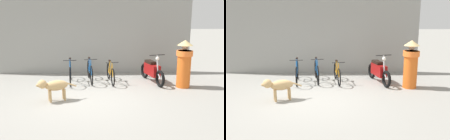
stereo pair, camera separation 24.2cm
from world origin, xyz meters
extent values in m
plane|color=gray|center=(0.00, 0.00, 0.00)|extent=(60.00, 60.00, 0.00)
cube|color=gray|center=(0.00, 3.48, 1.69)|extent=(8.27, 0.20, 3.38)
torus|color=black|center=(-0.70, 1.36, 0.36)|extent=(0.11, 0.71, 0.71)
torus|color=black|center=(-0.81, 2.44, 0.36)|extent=(0.11, 0.71, 0.71)
cylinder|color=#1959A5|center=(-0.74, 1.78, 0.59)|extent=(0.08, 0.53, 0.59)
cylinder|color=#1959A5|center=(-0.77, 2.09, 0.57)|extent=(0.04, 0.14, 0.54)
cylinder|color=#1959A5|center=(-0.75, 1.83, 0.85)|extent=(0.09, 0.62, 0.06)
cylinder|color=#1959A5|center=(-0.79, 2.24, 0.33)|extent=(0.07, 0.41, 0.08)
cylinder|color=#1959A5|center=(-0.80, 2.29, 0.59)|extent=(0.06, 0.32, 0.49)
cylinder|color=#1959A5|center=(-0.71, 1.44, 0.61)|extent=(0.05, 0.19, 0.52)
cube|color=black|center=(-0.78, 2.14, 0.86)|extent=(0.09, 0.19, 0.05)
cylinder|color=black|center=(-0.72, 1.52, 0.91)|extent=(0.46, 0.07, 0.02)
torus|color=black|center=(0.03, 1.56, 0.35)|extent=(0.15, 0.70, 0.70)
torus|color=black|center=(-0.12, 2.58, 0.35)|extent=(0.15, 0.70, 0.70)
cylinder|color=#1959A5|center=(-0.02, 1.96, 0.58)|extent=(0.10, 0.51, 0.58)
cylinder|color=#1959A5|center=(-0.07, 2.25, 0.56)|extent=(0.05, 0.13, 0.53)
cylinder|color=#1959A5|center=(-0.03, 2.01, 0.84)|extent=(0.11, 0.59, 0.06)
cylinder|color=#1959A5|center=(-0.09, 2.39, 0.33)|extent=(0.08, 0.39, 0.08)
cylinder|color=#1959A5|center=(-0.10, 2.44, 0.59)|extent=(0.07, 0.31, 0.49)
cylinder|color=#1959A5|center=(0.02, 1.64, 0.61)|extent=(0.05, 0.18, 0.52)
cube|color=black|center=(-0.08, 2.30, 0.86)|extent=(0.10, 0.19, 0.05)
cylinder|color=black|center=(0.01, 1.71, 0.90)|extent=(0.46, 0.09, 0.02)
torus|color=black|center=(0.79, 1.40, 0.32)|extent=(0.13, 0.64, 0.64)
torus|color=black|center=(0.66, 2.38, 0.32)|extent=(0.13, 0.64, 0.64)
cylinder|color=orange|center=(0.74, 1.78, 0.52)|extent=(0.09, 0.49, 0.53)
cylinder|color=orange|center=(0.70, 2.06, 0.51)|extent=(0.04, 0.13, 0.48)
cylinder|color=orange|center=(0.73, 1.82, 0.76)|extent=(0.10, 0.57, 0.06)
cylinder|color=orange|center=(0.69, 2.19, 0.29)|extent=(0.08, 0.37, 0.08)
cylinder|color=orange|center=(0.68, 2.24, 0.53)|extent=(0.07, 0.30, 0.44)
cylinder|color=orange|center=(0.78, 1.47, 0.55)|extent=(0.05, 0.18, 0.47)
cube|color=black|center=(0.70, 2.11, 0.78)|extent=(0.09, 0.19, 0.05)
cylinder|color=black|center=(0.77, 1.54, 0.82)|extent=(0.46, 0.08, 0.02)
torus|color=black|center=(2.43, 1.20, 0.30)|extent=(0.25, 0.61, 0.60)
torus|color=black|center=(2.09, 2.49, 0.30)|extent=(0.25, 0.61, 0.60)
cube|color=maroon|center=(2.26, 1.84, 0.48)|extent=(0.49, 0.91, 0.41)
cube|color=black|center=(2.22, 1.99, 0.74)|extent=(0.37, 0.60, 0.10)
cylinder|color=silver|center=(2.36, 1.44, 0.79)|extent=(0.09, 0.16, 0.61)
cylinder|color=silver|center=(2.40, 1.30, 0.39)|extent=(0.10, 0.23, 0.21)
cylinder|color=black|center=(2.35, 1.49, 1.09)|extent=(0.57, 0.17, 0.03)
sphere|color=silver|center=(2.36, 1.46, 0.97)|extent=(0.17, 0.17, 0.14)
ellipsoid|color=tan|center=(-0.93, -0.07, 0.47)|extent=(0.74, 0.54, 0.31)
cylinder|color=tan|center=(-1.09, -0.22, 0.18)|extent=(0.09, 0.09, 0.35)
cylinder|color=tan|center=(-1.15, -0.07, 0.18)|extent=(0.09, 0.09, 0.35)
cylinder|color=tan|center=(-0.70, -0.07, 0.18)|extent=(0.09, 0.09, 0.35)
cylinder|color=tan|center=(-0.77, 0.09, 0.18)|extent=(0.09, 0.09, 0.35)
sphere|color=tan|center=(-1.31, -0.22, 0.55)|extent=(0.34, 0.34, 0.26)
ellipsoid|color=tan|center=(-1.41, -0.26, 0.53)|extent=(0.17, 0.15, 0.10)
cylinder|color=tan|center=(-0.50, 0.10, 0.44)|extent=(0.29, 0.15, 0.17)
cylinder|color=orange|center=(3.23, 1.18, 0.64)|extent=(0.49, 0.49, 1.29)
cylinder|color=orange|center=(3.23, 1.18, 1.20)|extent=(0.58, 0.58, 0.18)
sphere|color=tan|center=(3.23, 1.18, 1.41)|extent=(0.22, 0.22, 0.20)
cone|color=tan|center=(3.23, 1.18, 1.56)|extent=(0.56, 0.56, 0.18)
camera|label=1|loc=(0.40, -7.51, 2.62)|focal=42.00mm
camera|label=2|loc=(0.64, -7.52, 2.62)|focal=42.00mm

